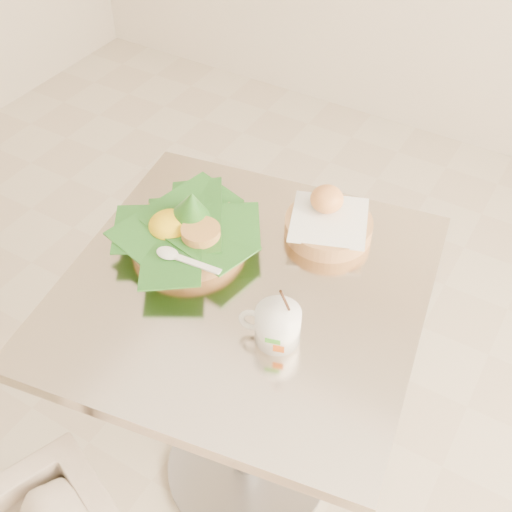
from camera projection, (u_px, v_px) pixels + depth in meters
The scene contains 5 objects.
floor at pixel (198, 419), 1.90m from camera, with size 3.60×3.60×0.00m, color beige.
cafe_table at pixel (245, 353), 1.42m from camera, with size 0.81×0.81×0.75m.
rice_basket at pixel (187, 228), 1.33m from camera, with size 0.30×0.30×0.15m.
bread_basket at pixel (328, 222), 1.36m from camera, with size 0.20×0.20×0.10m.
coffee_mug at pixel (276, 325), 1.15m from camera, with size 0.11×0.09×0.14m.
Camera 1 is at (0.67, -0.78, 1.68)m, focal length 45.00 mm.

